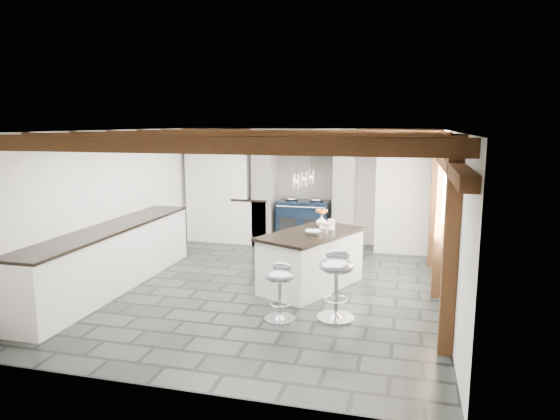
% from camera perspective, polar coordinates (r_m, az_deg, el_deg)
% --- Properties ---
extents(ground, '(6.00, 6.00, 0.00)m').
position_cam_1_polar(ground, '(7.50, -1.52, -8.78)').
color(ground, black).
rests_on(ground, ground).
extents(room_shell, '(6.00, 6.03, 6.00)m').
position_cam_1_polar(room_shell, '(8.74, -2.84, 1.09)').
color(room_shell, white).
rests_on(room_shell, ground).
extents(range_cooker, '(1.00, 0.63, 0.99)m').
position_cam_1_polar(range_cooker, '(9.90, 2.73, -1.39)').
color(range_cooker, black).
rests_on(range_cooker, ground).
extents(kitchen_island, '(1.49, 1.89, 1.11)m').
position_cam_1_polar(kitchen_island, '(7.40, 3.63, -5.62)').
color(kitchen_island, white).
rests_on(kitchen_island, ground).
extents(bar_stool_near, '(0.50, 0.50, 0.88)m').
position_cam_1_polar(bar_stool_near, '(6.21, 6.44, -7.59)').
color(bar_stool_near, silver).
rests_on(bar_stool_near, ground).
extents(bar_stool_far, '(0.39, 0.39, 0.72)m').
position_cam_1_polar(bar_stool_far, '(6.17, 0.02, -8.57)').
color(bar_stool_far, silver).
rests_on(bar_stool_far, ground).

